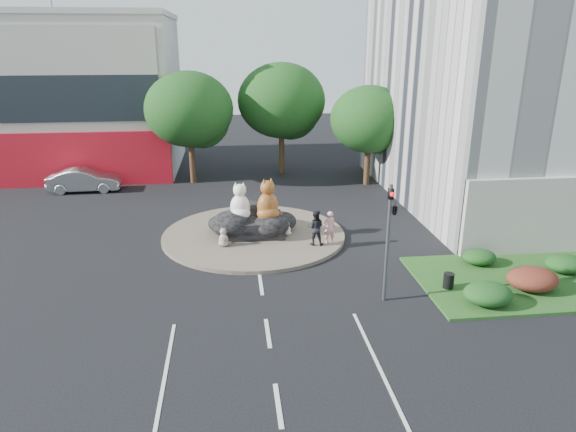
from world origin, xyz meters
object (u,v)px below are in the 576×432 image
at_px(kitten_calico, 223,237).
at_px(litter_bin, 449,281).
at_px(cat_white, 240,201).
at_px(kitten_white, 287,228).
at_px(parked_car, 85,180).
at_px(pedestrian_pink, 329,227).
at_px(cat_tabby, 268,199).
at_px(pedestrian_dark, 315,228).

xyz_separation_m(kitten_calico, litter_bin, (9.66, -5.74, -0.25)).
height_order(cat_white, kitten_white, cat_white).
bearing_deg(parked_car, cat_white, -135.73).
bearing_deg(cat_white, pedestrian_pink, -13.70).
xyz_separation_m(cat_tabby, litter_bin, (7.25, -7.05, -1.79)).
bearing_deg(cat_tabby, kitten_white, -33.75).
xyz_separation_m(cat_white, parked_car, (-10.84, 10.53, -1.31)).
relative_size(cat_white, cat_tabby, 0.90).
height_order(cat_tabby, kitten_calico, cat_tabby).
xyz_separation_m(pedestrian_pink, litter_bin, (4.16, -5.56, -0.61)).
xyz_separation_m(cat_white, litter_bin, (8.73, -7.31, -1.68)).
distance_m(kitten_calico, pedestrian_pink, 5.52).
distance_m(kitten_white, pedestrian_dark, 2.10).
bearing_deg(pedestrian_dark, kitten_calico, 8.65).
distance_m(pedestrian_pink, litter_bin, 6.97).
distance_m(kitten_calico, litter_bin, 11.24).
height_order(cat_white, kitten_calico, cat_white).
height_order(cat_tabby, litter_bin, cat_tabby).
bearing_deg(litter_bin, parked_car, 137.65).
relative_size(kitten_calico, parked_car, 0.20).
xyz_separation_m(kitten_calico, pedestrian_dark, (4.72, -0.35, 0.43)).
bearing_deg(kitten_calico, pedestrian_pink, 44.44).
height_order(pedestrian_dark, parked_car, pedestrian_dark).
xyz_separation_m(cat_white, pedestrian_pink, (4.57, -1.75, -1.06)).
height_order(cat_white, pedestrian_dark, cat_white).
height_order(pedestrian_pink, parked_car, pedestrian_pink).
bearing_deg(litter_bin, cat_tabby, 135.81).
relative_size(kitten_calico, pedestrian_pink, 0.58).
distance_m(kitten_white, pedestrian_pink, 2.53).
distance_m(cat_white, pedestrian_pink, 5.00).
height_order(parked_car, litter_bin, parked_car).
distance_m(cat_tabby, kitten_calico, 3.14).
relative_size(parked_car, litter_bin, 7.47).
distance_m(cat_tabby, pedestrian_dark, 3.06).
bearing_deg(kitten_white, pedestrian_pink, -59.02).
relative_size(pedestrian_pink, parked_car, 0.35).
bearing_deg(cat_white, cat_tabby, -2.58).
relative_size(cat_tabby, litter_bin, 3.43).
bearing_deg(cat_white, litter_bin, -32.71).
xyz_separation_m(cat_tabby, kitten_white, (1.03, -0.10, -1.65)).
bearing_deg(kitten_white, cat_tabby, 149.38).
height_order(pedestrian_pink, pedestrian_dark, pedestrian_dark).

